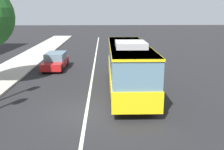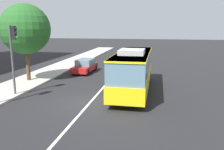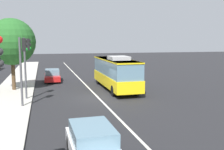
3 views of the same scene
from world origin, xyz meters
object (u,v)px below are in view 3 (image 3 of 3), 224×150
(sedan_red, at_px, (52,75))
(street_tree_kerbside_left, at_px, (12,42))
(traffic_light_near_corner, at_px, (23,60))
(traffic_light_far_corner, at_px, (27,58))
(sedan_white, at_px, (93,145))
(transit_bus, at_px, (115,72))

(sedan_red, height_order, street_tree_kerbside_left, street_tree_kerbside_left)
(traffic_light_near_corner, distance_m, traffic_light_far_corner, 2.51)
(sedan_red, relative_size, street_tree_kerbside_left, 0.64)
(sedan_white, distance_m, traffic_light_near_corner, 10.75)
(sedan_white, distance_m, street_tree_kerbside_left, 17.95)
(sedan_red, bearing_deg, transit_bus, 42.73)
(sedan_red, bearing_deg, street_tree_kerbside_left, -35.06)
(sedan_red, bearing_deg, sedan_white, 3.44)
(traffic_light_far_corner, height_order, street_tree_kerbside_left, street_tree_kerbside_left)
(transit_bus, bearing_deg, street_tree_kerbside_left, 81.27)
(traffic_light_near_corner, xyz_separation_m, traffic_light_far_corner, (2.51, -0.15, 0.00))
(street_tree_kerbside_left, bearing_deg, traffic_light_far_corner, -160.69)
(sedan_white, distance_m, traffic_light_far_corner, 13.05)
(transit_bus, height_order, traffic_light_near_corner, traffic_light_near_corner)
(transit_bus, bearing_deg, sedan_white, 161.30)
(sedan_white, xyz_separation_m, traffic_light_far_corner, (12.34, 3.15, 2.84))
(sedan_white, relative_size, street_tree_kerbside_left, 0.64)
(sedan_red, distance_m, traffic_light_far_corner, 10.45)
(sedan_red, distance_m, sedan_white, 22.14)
(traffic_light_far_corner, distance_m, street_tree_kerbside_left, 4.92)
(sedan_red, relative_size, sedan_white, 1.00)
(sedan_white, xyz_separation_m, traffic_light_near_corner, (9.83, 3.30, 2.84))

